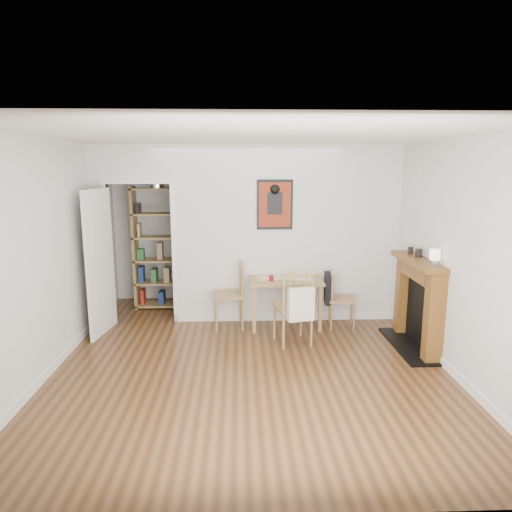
{
  "coord_description": "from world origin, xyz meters",
  "views": [
    {
      "loc": [
        -0.12,
        -5.24,
        2.29
      ],
      "look_at": [
        0.1,
        0.6,
        1.14
      ],
      "focal_mm": 32.0,
      "sensor_mm": 36.0,
      "label": 1
    }
  ],
  "objects_px": {
    "chair_front": "(293,307)",
    "ceramic_jar_b": "(411,250)",
    "red_glass": "(271,278)",
    "mantel_lamp": "(435,256)",
    "bookshelf": "(160,249)",
    "fireplace": "(419,301)",
    "notebook": "(302,278)",
    "dining_table": "(285,284)",
    "chair_left": "(229,295)",
    "chair_right": "(341,299)",
    "ceramic_jar_a": "(419,253)",
    "orange_fruit": "(293,274)"
  },
  "relations": [
    {
      "from": "fireplace",
      "to": "ceramic_jar_a",
      "type": "relative_size",
      "value": 11.82
    },
    {
      "from": "orange_fruit",
      "to": "ceramic_jar_b",
      "type": "height_order",
      "value": "ceramic_jar_b"
    },
    {
      "from": "chair_right",
      "to": "ceramic_jar_b",
      "type": "height_order",
      "value": "ceramic_jar_b"
    },
    {
      "from": "chair_front",
      "to": "fireplace",
      "type": "relative_size",
      "value": 0.78
    },
    {
      "from": "dining_table",
      "to": "chair_front",
      "type": "relative_size",
      "value": 1.06
    },
    {
      "from": "chair_right",
      "to": "fireplace",
      "type": "relative_size",
      "value": 0.66
    },
    {
      "from": "chair_front",
      "to": "notebook",
      "type": "xyz_separation_m",
      "value": [
        0.2,
        0.67,
        0.22
      ]
    },
    {
      "from": "fireplace",
      "to": "orange_fruit",
      "type": "relative_size",
      "value": 16.91
    },
    {
      "from": "chair_front",
      "to": "bookshelf",
      "type": "height_order",
      "value": "bookshelf"
    },
    {
      "from": "dining_table",
      "to": "notebook",
      "type": "distance_m",
      "value": 0.25
    },
    {
      "from": "chair_left",
      "to": "orange_fruit",
      "type": "xyz_separation_m",
      "value": [
        0.94,
        0.17,
        0.27
      ]
    },
    {
      "from": "red_glass",
      "to": "mantel_lamp",
      "type": "height_order",
      "value": "mantel_lamp"
    },
    {
      "from": "orange_fruit",
      "to": "red_glass",
      "type": "bearing_deg",
      "value": -142.23
    },
    {
      "from": "ceramic_jar_b",
      "to": "red_glass",
      "type": "bearing_deg",
      "value": 167.84
    },
    {
      "from": "chair_front",
      "to": "mantel_lamp",
      "type": "distance_m",
      "value": 1.84
    },
    {
      "from": "chair_front",
      "to": "ceramic_jar_b",
      "type": "bearing_deg",
      "value": 5.93
    },
    {
      "from": "fireplace",
      "to": "ceramic_jar_b",
      "type": "xyz_separation_m",
      "value": [
        -0.01,
        0.34,
        0.59
      ]
    },
    {
      "from": "chair_right",
      "to": "notebook",
      "type": "xyz_separation_m",
      "value": [
        -0.55,
        0.09,
        0.29
      ]
    },
    {
      "from": "ceramic_jar_a",
      "to": "orange_fruit",
      "type": "bearing_deg",
      "value": 149.79
    },
    {
      "from": "fireplace",
      "to": "orange_fruit",
      "type": "xyz_separation_m",
      "value": [
        -1.49,
        0.99,
        0.13
      ]
    },
    {
      "from": "fireplace",
      "to": "mantel_lamp",
      "type": "distance_m",
      "value": 0.78
    },
    {
      "from": "red_glass",
      "to": "mantel_lamp",
      "type": "bearing_deg",
      "value": -32.25
    },
    {
      "from": "notebook",
      "to": "orange_fruit",
      "type": "bearing_deg",
      "value": 129.46
    },
    {
      "from": "red_glass",
      "to": "bookshelf",
      "type": "bearing_deg",
      "value": 147.37
    },
    {
      "from": "fireplace",
      "to": "notebook",
      "type": "distance_m",
      "value": 1.62
    },
    {
      "from": "dining_table",
      "to": "fireplace",
      "type": "relative_size",
      "value": 0.83
    },
    {
      "from": "chair_front",
      "to": "red_glass",
      "type": "bearing_deg",
      "value": 114.24
    },
    {
      "from": "chair_left",
      "to": "mantel_lamp",
      "type": "xyz_separation_m",
      "value": [
        2.41,
        -1.24,
        0.8
      ]
    },
    {
      "from": "notebook",
      "to": "mantel_lamp",
      "type": "relative_size",
      "value": 1.5
    },
    {
      "from": "chair_right",
      "to": "bookshelf",
      "type": "xyz_separation_m",
      "value": [
        -2.74,
        1.08,
        0.55
      ]
    },
    {
      "from": "chair_front",
      "to": "notebook",
      "type": "relative_size",
      "value": 3.34
    },
    {
      "from": "chair_right",
      "to": "orange_fruit",
      "type": "height_order",
      "value": "chair_right"
    },
    {
      "from": "chair_right",
      "to": "ceramic_jar_a",
      "type": "relative_size",
      "value": 7.78
    },
    {
      "from": "bookshelf",
      "to": "chair_front",
      "type": "bearing_deg",
      "value": -39.98
    },
    {
      "from": "chair_left",
      "to": "ceramic_jar_b",
      "type": "bearing_deg",
      "value": -11.36
    },
    {
      "from": "ceramic_jar_b",
      "to": "chair_left",
      "type": "bearing_deg",
      "value": 168.64
    },
    {
      "from": "chair_left",
      "to": "chair_right",
      "type": "distance_m",
      "value": 1.61
    },
    {
      "from": "chair_right",
      "to": "mantel_lamp",
      "type": "relative_size",
      "value": 4.22
    },
    {
      "from": "bookshelf",
      "to": "fireplace",
      "type": "distance_m",
      "value": 4.03
    },
    {
      "from": "chair_right",
      "to": "ceramic_jar_b",
      "type": "distance_m",
      "value": 1.2
    },
    {
      "from": "dining_table",
      "to": "ceramic_jar_b",
      "type": "bearing_deg",
      "value": -17.55
    },
    {
      "from": "dining_table",
      "to": "orange_fruit",
      "type": "relative_size",
      "value": 14.04
    },
    {
      "from": "mantel_lamp",
      "to": "chair_left",
      "type": "bearing_deg",
      "value": 152.86
    },
    {
      "from": "ceramic_jar_a",
      "to": "fireplace",
      "type": "bearing_deg",
      "value": -92.49
    },
    {
      "from": "notebook",
      "to": "dining_table",
      "type": "bearing_deg",
      "value": -178.71
    },
    {
      "from": "chair_right",
      "to": "ceramic_jar_b",
      "type": "bearing_deg",
      "value": -27.53
    },
    {
      "from": "dining_table",
      "to": "chair_left",
      "type": "distance_m",
      "value": 0.83
    },
    {
      "from": "bookshelf",
      "to": "ceramic_jar_a",
      "type": "bearing_deg",
      "value": -25.78
    },
    {
      "from": "ceramic_jar_a",
      "to": "chair_front",
      "type": "bearing_deg",
      "value": 177.87
    },
    {
      "from": "chair_left",
      "to": "fireplace",
      "type": "height_order",
      "value": "fireplace"
    }
  ]
}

